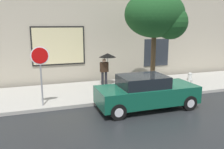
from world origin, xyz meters
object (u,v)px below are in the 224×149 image
street_tree (158,16)px  fire_hydrant (190,80)px  pedestrian_with_umbrella (107,60)px  stop_sign (40,64)px  parked_car (146,92)px

street_tree → fire_hydrant: bearing=-9.2°
pedestrian_with_umbrella → stop_sign: 4.40m
parked_car → fire_hydrant: (3.69, 1.97, -0.17)m
pedestrian_with_umbrella → street_tree: bearing=-33.3°
street_tree → stop_sign: (-5.94, -0.94, -2.02)m
street_tree → stop_sign: bearing=-171.0°
fire_hydrant → pedestrian_with_umbrella: pedestrian_with_umbrella is taller
fire_hydrant → street_tree: size_ratio=0.16×
fire_hydrant → stop_sign: 8.05m
fire_hydrant → stop_sign: bearing=-175.5°
pedestrian_with_umbrella → street_tree: street_tree is taller
fire_hydrant → stop_sign: (-7.90, -0.62, 1.39)m
fire_hydrant → pedestrian_with_umbrella: 4.76m
parked_car → stop_sign: bearing=162.2°
fire_hydrant → stop_sign: stop_sign is taller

